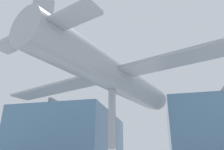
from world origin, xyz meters
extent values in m
cube|color=slate|center=(-9.20, 15.63, 3.97)|extent=(11.16, 15.34, 7.95)
cube|color=slate|center=(-9.20, 15.63, 8.25)|extent=(0.36, 14.58, 0.60)
cube|color=slate|center=(9.20, 15.63, 3.97)|extent=(11.16, 15.34, 7.95)
cube|color=slate|center=(9.20, 15.63, 8.25)|extent=(0.36, 14.58, 0.60)
cylinder|color=#999EA3|center=(0.00, 0.00, 3.09)|extent=(0.47, 0.47, 6.18)
cylinder|color=#93999E|center=(0.00, 0.00, 7.23)|extent=(6.66, 13.62, 2.11)
cube|color=#93999E|center=(0.00, 0.00, 7.23)|extent=(19.55, 8.58, 0.18)
cube|color=#93999E|center=(-2.06, -5.68, 7.39)|extent=(6.40, 3.14, 0.18)
cube|color=#93999E|center=(-2.06, -5.68, 8.46)|extent=(0.54, 1.10, 2.03)
cone|color=#93999E|center=(2.51, 6.92, 7.23)|extent=(2.03, 1.55, 1.79)
sphere|color=black|center=(2.74, 7.56, 7.23)|extent=(0.44, 0.44, 0.44)
camera|label=1|loc=(3.13, -13.26, 1.84)|focal=35.00mm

